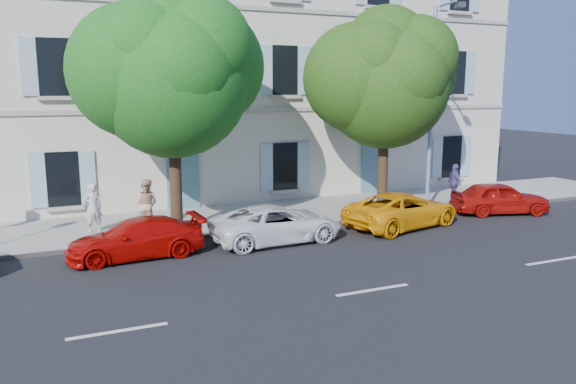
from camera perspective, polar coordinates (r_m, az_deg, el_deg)
name	(u,v)px	position (r m, az deg, el deg)	size (l,w,h in m)	color
ground	(304,248)	(17.39, 1.61, -5.72)	(90.00, 90.00, 0.00)	black
sidewalk	(255,216)	(21.36, -3.42, -2.47)	(36.00, 4.50, 0.15)	#A09E96
kerb	(276,229)	(19.39, -1.23, -3.77)	(36.00, 0.16, 0.16)	#9E998E
building	(210,63)	(26.33, -7.94, 12.86)	(28.00, 7.00, 12.00)	beige
car_red_coupe	(136,238)	(16.89, -15.19, -4.57)	(1.59, 3.92, 1.14)	#AF0805
car_white_coupe	(277,224)	(17.94, -1.14, -3.24)	(1.97, 4.27, 1.19)	white
car_yellow_supercar	(402,210)	(20.29, 11.52, -1.78)	(2.06, 4.46, 1.24)	#FDA60A
car_red_hatchback	(500,198)	(23.49, 20.72, -0.56)	(1.50, 3.72, 1.27)	#A00F09
tree_left	(172,80)	(18.46, -11.71, 11.06)	(4.97, 4.97, 7.70)	#3A2819
tree_right	(385,85)	(22.17, 9.85, 10.62)	(4.88, 4.88, 7.51)	#3A2819
street_lamp	(434,96)	(22.52, 14.64, 9.41)	(0.44, 1.68, 7.80)	#7293BF
pedestrian_a	(93,208)	(19.65, -19.20, -1.51)	(0.60, 0.39, 1.63)	silver
pedestrian_b	(146,204)	(19.51, -14.21, -1.21)	(0.83, 0.65, 1.71)	tan
pedestrian_c	(455,183)	(24.57, 16.57, 0.90)	(0.94, 0.39, 1.61)	#544A88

